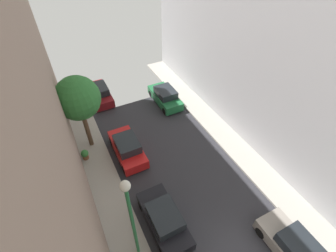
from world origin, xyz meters
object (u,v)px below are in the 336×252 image
at_px(lamp_post, 131,213).
at_px(parked_car_left_3, 164,219).
at_px(parked_car_left_5, 99,93).
at_px(parked_car_right_2, 165,96).
at_px(street_tree_0, 78,99).
at_px(potted_plant_4, 85,154).
at_px(parked_car_right_1, 296,250).
at_px(parked_car_left_4, 127,148).

bearing_deg(lamp_post, parked_car_left_3, 21.18).
relative_size(parked_car_left_5, parked_car_right_2, 1.00).
bearing_deg(street_tree_0, lamp_post, -87.89).
relative_size(street_tree_0, potted_plant_4, 7.37).
relative_size(parked_car_left_3, parked_car_left_5, 1.00).
distance_m(parked_car_left_5, potted_plant_4, 7.59).
distance_m(parked_car_left_5, parked_car_right_1, 19.43).
bearing_deg(parked_car_left_4, parked_car_left_3, -90.00).
height_order(parked_car_right_1, lamp_post, lamp_post).
bearing_deg(parked_car_right_1, parked_car_left_4, 116.65).
bearing_deg(street_tree_0, parked_car_left_4, -44.24).
distance_m(parked_car_right_1, street_tree_0, 15.49).
distance_m(parked_car_right_2, lamp_post, 14.10).
relative_size(parked_car_right_2, potted_plant_4, 5.23).
relative_size(parked_car_left_4, parked_car_left_5, 1.00).
distance_m(parked_car_left_4, lamp_post, 8.01).
relative_size(parked_car_right_1, lamp_post, 0.66).
bearing_deg(lamp_post, parked_car_left_4, 74.66).
height_order(potted_plant_4, lamp_post, lamp_post).
distance_m(parked_car_left_3, parked_car_left_5, 14.10).
xyz_separation_m(parked_car_right_2, lamp_post, (-7.30, -11.54, 3.54)).
xyz_separation_m(parked_car_right_1, lamp_post, (-7.30, 3.84, 3.54)).
bearing_deg(potted_plant_4, parked_car_left_5, 67.09).
bearing_deg(parked_car_right_2, parked_car_right_1, -90.00).
bearing_deg(potted_plant_4, street_tree_0, 60.28).
height_order(street_tree_0, potted_plant_4, street_tree_0).
relative_size(parked_car_left_5, potted_plant_4, 5.23).
bearing_deg(lamp_post, parked_car_left_5, 82.70).
distance_m(parked_car_right_1, lamp_post, 8.98).
relative_size(parked_car_left_3, potted_plant_4, 5.23).
relative_size(parked_car_right_2, street_tree_0, 0.71).
xyz_separation_m(parked_car_left_5, parked_car_right_1, (5.40, -18.67, 0.00)).
height_order(parked_car_left_3, lamp_post, lamp_post).
bearing_deg(lamp_post, street_tree_0, 92.11).
relative_size(parked_car_left_3, lamp_post, 0.66).
xyz_separation_m(parked_car_right_2, street_tree_0, (-7.63, -2.44, 3.79)).
distance_m(street_tree_0, potted_plant_4, 4.19).
relative_size(parked_car_left_5, street_tree_0, 0.71).
distance_m(parked_car_left_4, parked_car_right_2, 7.10).
bearing_deg(parked_car_left_4, parked_car_left_5, 90.00).
height_order(street_tree_0, lamp_post, lamp_post).
bearing_deg(parked_car_left_3, street_tree_0, 104.96).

